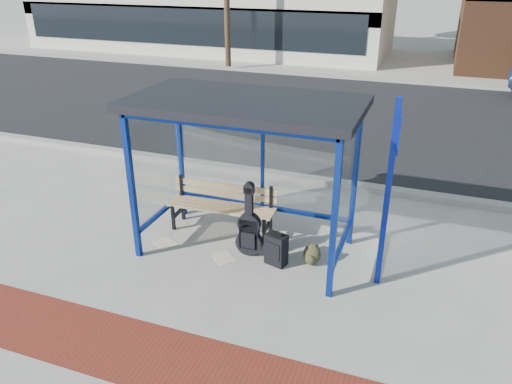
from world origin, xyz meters
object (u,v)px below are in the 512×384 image
at_px(suitcase, 276,249).
at_px(backpack, 312,255).
at_px(bench, 223,204).
at_px(guitar_bag, 249,230).

distance_m(suitcase, backpack, 0.55).
relative_size(bench, suitcase, 3.33).
relative_size(guitar_bag, backpack, 3.58).
distance_m(guitar_bag, backpack, 1.02).
bearing_deg(guitar_bag, backpack, 1.02).
xyz_separation_m(guitar_bag, backpack, (0.98, 0.07, -0.27)).
bearing_deg(bench, suitcase, -34.09).
relative_size(bench, backpack, 5.66).
bearing_deg(bench, backpack, -20.14).
bearing_deg(guitar_bag, bench, 137.07).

